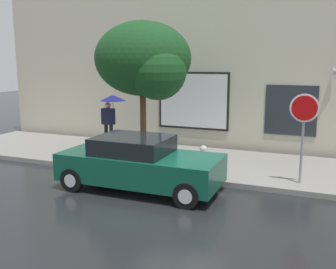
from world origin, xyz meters
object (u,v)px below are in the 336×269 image
Objects in this scene: parked_car at (139,164)px; stop_sign at (304,121)px; fire_hydrant at (203,157)px; pedestrian_with_umbrella at (111,106)px; street_tree at (146,61)px.

stop_sign reaches higher than parked_car.
stop_sign is (2.90, -0.46, 1.38)m from fire_hydrant.
parked_car is 4.94m from pedestrian_with_umbrella.
fire_hydrant is at bearing 61.78° from parked_car.
street_tree is at bearing -35.02° from pedestrian_with_umbrella.
parked_car is 2.15× the size of pedestrian_with_umbrella.
pedestrian_with_umbrella is 7.38m from stop_sign.
pedestrian_with_umbrella is at bearing 163.70° from stop_sign.
parked_car is 4.54m from stop_sign.
parked_car is 5.98× the size of fire_hydrant.
fire_hydrant is 3.24m from stop_sign.
street_tree reaches higher than fire_hydrant.
street_tree is 1.86× the size of stop_sign.
pedestrian_with_umbrella is 0.82× the size of stop_sign.
fire_hydrant is at bearing -21.00° from pedestrian_with_umbrella.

